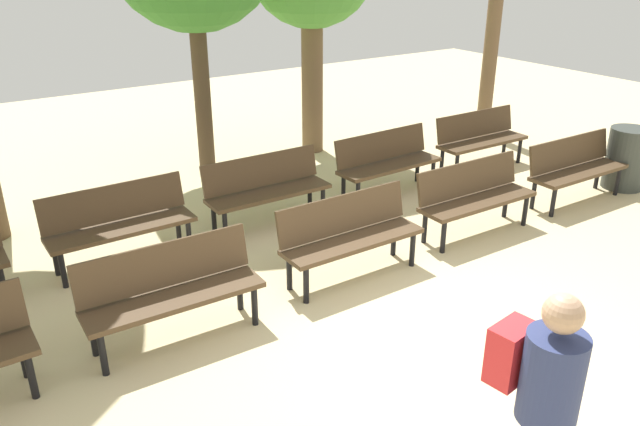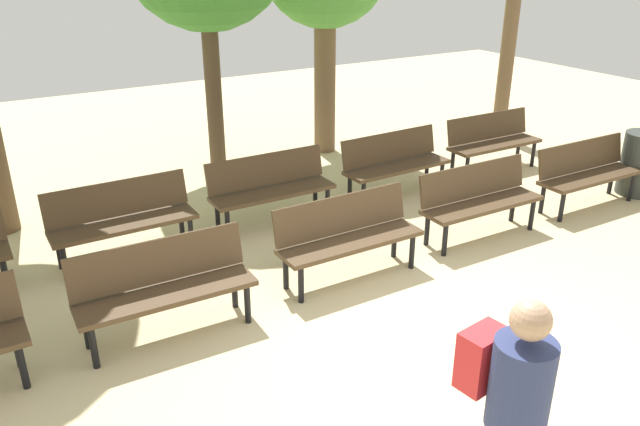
% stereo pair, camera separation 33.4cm
% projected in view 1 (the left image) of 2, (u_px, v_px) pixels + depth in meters
% --- Properties ---
extents(ground_plane, '(24.42, 24.42, 0.00)m').
position_uv_depth(ground_plane, '(449.00, 346.00, 5.63)').
color(ground_plane, beige).
extents(bench_r0_c1, '(1.61, 0.52, 0.87)m').
position_uv_depth(bench_r0_c1, '(171.00, 287.00, 5.59)').
color(bench_r0_c1, '#4C3823').
rests_on(bench_r0_c1, ground_plane).
extents(bench_r0_c2, '(1.60, 0.49, 0.87)m').
position_uv_depth(bench_r0_c2, '(349.00, 232.00, 6.65)').
color(bench_r0_c2, '#4C3823').
rests_on(bench_r0_c2, ground_plane).
extents(bench_r0_c3, '(1.61, 0.50, 0.87)m').
position_uv_depth(bench_r0_c3, '(474.00, 194.00, 7.65)').
color(bench_r0_c3, '#4C3823').
rests_on(bench_r0_c3, ground_plane).
extents(bench_r0_c4, '(1.61, 0.50, 0.87)m').
position_uv_depth(bench_r0_c4, '(575.00, 166.00, 8.61)').
color(bench_r0_c4, '#4C3823').
rests_on(bench_r0_c4, ground_plane).
extents(bench_r1_c1, '(1.60, 0.49, 0.87)m').
position_uv_depth(bench_r1_c1, '(119.00, 220.00, 6.93)').
color(bench_r1_c1, '#4C3823').
rests_on(bench_r1_c1, ground_plane).
extents(bench_r1_c2, '(1.60, 0.49, 0.87)m').
position_uv_depth(bench_r1_c2, '(266.00, 186.00, 7.89)').
color(bench_r1_c2, '#4C3823').
rests_on(bench_r1_c2, ground_plane).
extents(bench_r1_c3, '(1.61, 0.53, 0.87)m').
position_uv_depth(bench_r1_c3, '(387.00, 159.00, 8.85)').
color(bench_r1_c3, '#4C3823').
rests_on(bench_r1_c3, ground_plane).
extents(bench_r1_c4, '(1.61, 0.50, 0.87)m').
position_uv_depth(bench_r1_c4, '(480.00, 136.00, 9.90)').
color(bench_r1_c4, '#4C3823').
rests_on(bench_r1_c4, ground_plane).
extents(tree_0, '(0.26, 0.26, 2.65)m').
position_uv_depth(tree_0, '(489.00, 63.00, 11.25)').
color(tree_0, brown).
rests_on(tree_0, ground_plane).
extents(visitor_with_backpack, '(0.38, 0.56, 1.65)m').
position_uv_depth(visitor_with_backpack, '(541.00, 402.00, 3.56)').
color(visitor_with_backpack, navy).
rests_on(visitor_with_backpack, ground_plane).
extents(trash_bin, '(0.57, 0.57, 0.89)m').
position_uv_depth(trash_bin, '(627.00, 158.00, 9.09)').
color(trash_bin, '#383D38').
rests_on(trash_bin, ground_plane).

